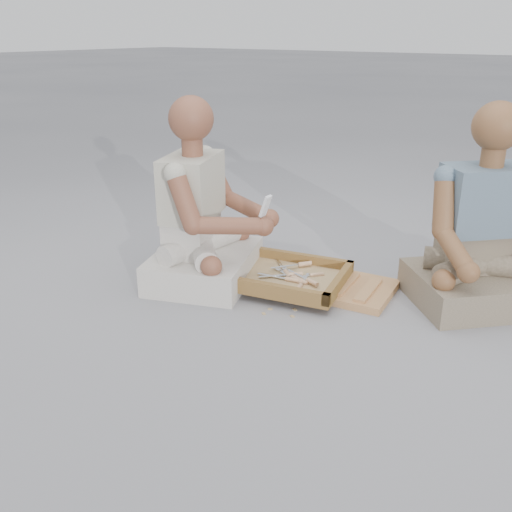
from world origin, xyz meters
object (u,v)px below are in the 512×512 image
Objects in this scene: carved_panel at (335,286)px; craftsman at (202,221)px; companion at (483,240)px; tool_tray at (287,277)px.

carved_panel is 0.61× the size of craftsman.
craftsman is 1.00× the size of companion.
companion reaches higher than tool_tray.
companion is at bearing 24.36° from carved_panel.
tool_tray is at bearing -18.51° from companion.
carved_panel is at bearing -20.93° from companion.
carved_panel is at bearing 93.91° from craftsman.
tool_tray is (-0.20, -0.13, 0.04)m from carved_panel.
tool_tray is at bearing -146.58° from carved_panel.
tool_tray is 0.70× the size of companion.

